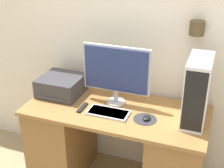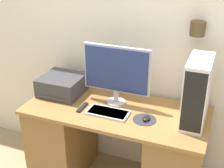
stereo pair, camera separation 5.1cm
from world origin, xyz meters
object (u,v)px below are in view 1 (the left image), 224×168
keyboard (108,113)px  computer_tower (197,91)px  printer (61,86)px  remote_control (82,108)px  monitor (116,71)px  mouse (147,118)px

keyboard → computer_tower: bearing=11.8°
printer → remote_control: 0.34m
computer_tower → printer: 1.18m
monitor → mouse: monitor is taller
monitor → remote_control: size_ratio=3.57×
printer → monitor: bearing=1.4°
mouse → monitor: bearing=150.7°
mouse → computer_tower: bearing=19.1°
printer → remote_control: printer is taller
mouse → computer_tower: computer_tower is taller
keyboard → mouse: size_ratio=3.90×
monitor → printer: bearing=-178.6°
monitor → keyboard: size_ratio=1.70×
monitor → printer: monitor is taller
monitor → remote_control: (-0.23, -0.19, -0.28)m
keyboard → printer: bearing=160.5°
keyboard → printer: 0.55m
mouse → computer_tower: size_ratio=0.17×
monitor → mouse: bearing=-29.3°
monitor → printer: 0.55m
keyboard → mouse: mouse is taller
monitor → printer: size_ratio=1.57×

